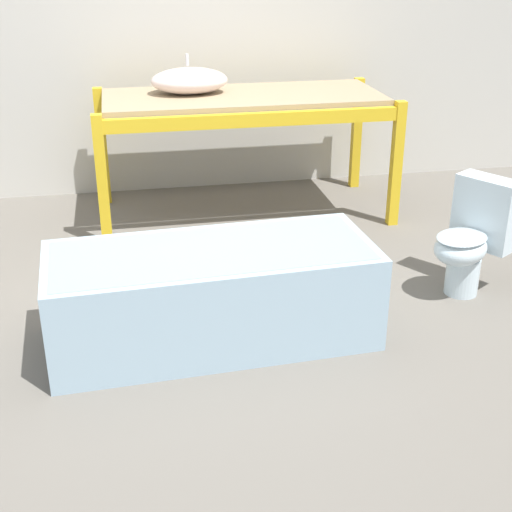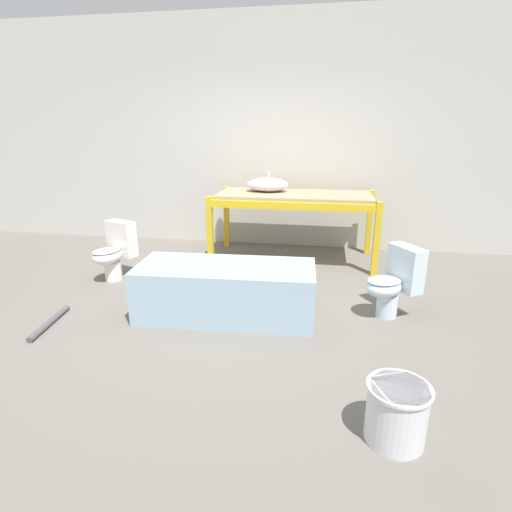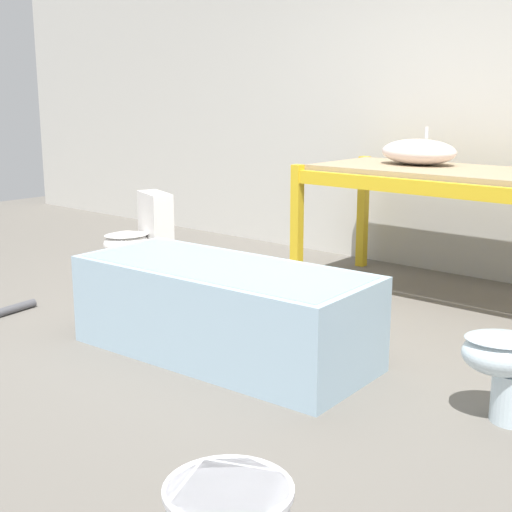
{
  "view_description": "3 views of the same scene",
  "coord_description": "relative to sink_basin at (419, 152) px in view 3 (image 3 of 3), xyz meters",
  "views": [
    {
      "loc": [
        -0.37,
        -3.4,
        1.92
      ],
      "look_at": [
        0.24,
        -0.29,
        0.49
      ],
      "focal_mm": 50.0,
      "sensor_mm": 36.0,
      "label": 1
    },
    {
      "loc": [
        0.89,
        -3.56,
        1.71
      ],
      "look_at": [
        0.34,
        -0.3,
        0.64
      ],
      "focal_mm": 28.0,
      "sensor_mm": 36.0,
      "label": 2
    },
    {
      "loc": [
        2.53,
        -2.85,
        1.39
      ],
      "look_at": [
        0.29,
        -0.23,
        0.59
      ],
      "focal_mm": 50.0,
      "sensor_mm": 36.0,
      "label": 3
    }
  ],
  "objects": [
    {
      "name": "sink_basin",
      "position": [
        0.0,
        0.0,
        0.0
      ],
      "size": [
        0.54,
        0.38,
        0.26
      ],
      "color": "silver",
      "rests_on": "shelving_rack"
    },
    {
      "name": "toilet_far",
      "position": [
        -1.62,
        -1.16,
        -0.64
      ],
      "size": [
        0.47,
        0.56,
        0.67
      ],
      "rotation": [
        0.0,
        0.0,
        -0.37
      ],
      "color": "white",
      "rests_on": "ground_plane"
    },
    {
      "name": "bathtub_main",
      "position": [
        -0.12,
        -1.89,
        -0.7
      ],
      "size": [
        1.67,
        0.76,
        0.5
      ],
      "rotation": [
        0.0,
        0.0,
        0.05
      ],
      "color": "#99B7CC",
      "rests_on": "ground_plane"
    },
    {
      "name": "shelving_rack",
      "position": [
        0.37,
        -0.1,
        -0.2
      ],
      "size": [
        2.1,
        0.95,
        0.89
      ],
      "color": "gold",
      "rests_on": "ground_plane"
    },
    {
      "name": "warehouse_wall_rear",
      "position": [
        -0.15,
        0.63,
        0.62
      ],
      "size": [
        10.8,
        0.08,
        3.2
      ],
      "color": "beige",
      "rests_on": "ground_plane"
    },
    {
      "name": "ground_plane",
      "position": [
        -0.15,
        -1.69,
        -0.98
      ],
      "size": [
        12.0,
        12.0,
        0.0
      ],
      "primitive_type": "plane",
      "color": "#666059"
    }
  ]
}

